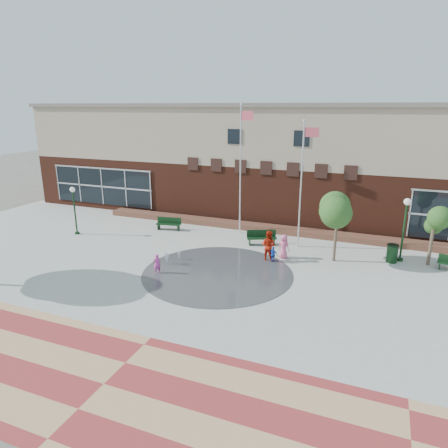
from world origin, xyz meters
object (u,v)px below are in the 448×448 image
at_px(flagpole_right, 302,178).
at_px(trash_can, 392,253).
at_px(bench_left, 169,226).
at_px(flagpole_left, 241,164).
at_px(child_splash, 157,264).

bearing_deg(flagpole_right, trash_can, -2.00).
relative_size(bench_left, trash_can, 1.74).
distance_m(flagpole_left, child_splash, 9.89).
bearing_deg(child_splash, trash_can, 164.51).
distance_m(flagpole_left, bench_left, 7.24).
bearing_deg(flagpole_right, bench_left, -175.76).
height_order(flagpole_right, bench_left, flagpole_right).
height_order(flagpole_right, trash_can, flagpole_right).
height_order(trash_can, child_splash, child_splash).
bearing_deg(bench_left, flagpole_left, 3.06).
bearing_deg(trash_can, bench_left, 177.08).
xyz_separation_m(flagpole_left, trash_can, (10.29, -2.00, -4.54)).
relative_size(flagpole_right, bench_left, 4.25).
bearing_deg(child_splash, bench_left, -109.19).
relative_size(bench_left, child_splash, 1.68).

